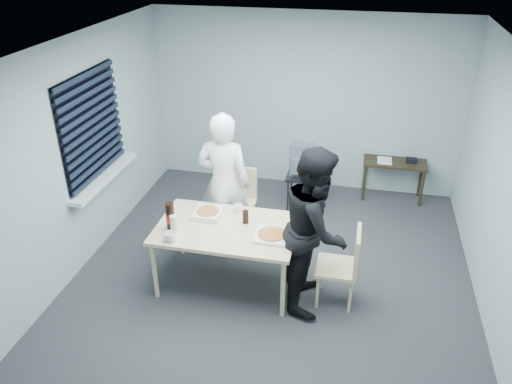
% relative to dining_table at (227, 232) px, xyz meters
% --- Properties ---
extents(room, '(5.00, 5.00, 5.00)m').
position_rel_dining_table_xyz_m(room, '(-1.72, 0.55, 0.77)').
color(room, '#2D2D32').
rests_on(room, ground).
extents(dining_table, '(1.51, 0.96, 0.73)m').
position_rel_dining_table_xyz_m(dining_table, '(0.00, 0.00, 0.00)').
color(dining_table, beige).
rests_on(dining_table, ground).
extents(chair_far, '(0.42, 0.42, 0.89)m').
position_rel_dining_table_xyz_m(chair_far, '(-0.13, 1.07, -0.16)').
color(chair_far, beige).
rests_on(chair_far, ground).
extents(chair_right, '(0.42, 0.42, 0.89)m').
position_rel_dining_table_xyz_m(chair_right, '(1.29, -0.05, -0.16)').
color(chair_right, beige).
rests_on(chair_right, ground).
extents(person_white, '(0.65, 0.42, 1.77)m').
position_rel_dining_table_xyz_m(person_white, '(-0.22, 0.69, 0.21)').
color(person_white, white).
rests_on(person_white, ground).
extents(person_black, '(0.47, 0.86, 1.77)m').
position_rel_dining_table_xyz_m(person_black, '(0.96, -0.06, 0.21)').
color(person_black, black).
rests_on(person_black, ground).
extents(side_table, '(0.89, 0.40, 0.59)m').
position_rel_dining_table_xyz_m(side_table, '(1.84, 2.43, -0.16)').
color(side_table, '#2F2113').
rests_on(side_table, ground).
extents(stool, '(0.40, 0.40, 0.55)m').
position_rel_dining_table_xyz_m(stool, '(0.57, 1.81, -0.24)').
color(stool, black).
rests_on(stool, ground).
extents(backpack, '(0.33, 0.24, 0.46)m').
position_rel_dining_table_xyz_m(backpack, '(0.57, 1.79, 0.10)').
color(backpack, '#575B66').
rests_on(backpack, stool).
extents(pizza_box_a, '(0.30, 0.30, 0.07)m').
position_rel_dining_table_xyz_m(pizza_box_a, '(-0.26, 0.17, 0.09)').
color(pizza_box_a, white).
rests_on(pizza_box_a, dining_table).
extents(pizza_box_b, '(0.34, 0.34, 0.05)m').
position_rel_dining_table_xyz_m(pizza_box_b, '(0.51, -0.09, 0.08)').
color(pizza_box_b, white).
rests_on(pizza_box_b, dining_table).
extents(mug_a, '(0.17, 0.17, 0.10)m').
position_rel_dining_table_xyz_m(mug_a, '(-0.50, -0.38, 0.11)').
color(mug_a, white).
rests_on(mug_a, dining_table).
extents(mug_b, '(0.10, 0.10, 0.09)m').
position_rel_dining_table_xyz_m(mug_b, '(0.04, 0.34, 0.11)').
color(mug_b, white).
rests_on(mug_b, dining_table).
extents(cola_glass, '(0.09, 0.09, 0.15)m').
position_rel_dining_table_xyz_m(cola_glass, '(0.18, 0.13, 0.13)').
color(cola_glass, black).
rests_on(cola_glass, dining_table).
extents(soda_bottle, '(0.10, 0.10, 0.30)m').
position_rel_dining_table_xyz_m(soda_bottle, '(-0.57, -0.15, 0.21)').
color(soda_bottle, black).
rests_on(soda_bottle, dining_table).
extents(plastic_cups, '(0.08, 0.08, 0.19)m').
position_rel_dining_table_xyz_m(plastic_cups, '(-0.52, -0.20, 0.15)').
color(plastic_cups, silver).
rests_on(plastic_cups, dining_table).
extents(rubber_band, '(0.07, 0.07, 0.00)m').
position_rel_dining_table_xyz_m(rubber_band, '(0.30, -0.34, 0.06)').
color(rubber_band, red).
rests_on(rubber_band, dining_table).
extents(papers, '(0.26, 0.31, 0.00)m').
position_rel_dining_table_xyz_m(papers, '(1.69, 2.43, -0.08)').
color(papers, white).
rests_on(papers, side_table).
extents(black_box, '(0.18, 0.16, 0.06)m').
position_rel_dining_table_xyz_m(black_box, '(2.06, 2.45, -0.05)').
color(black_box, black).
rests_on(black_box, side_table).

